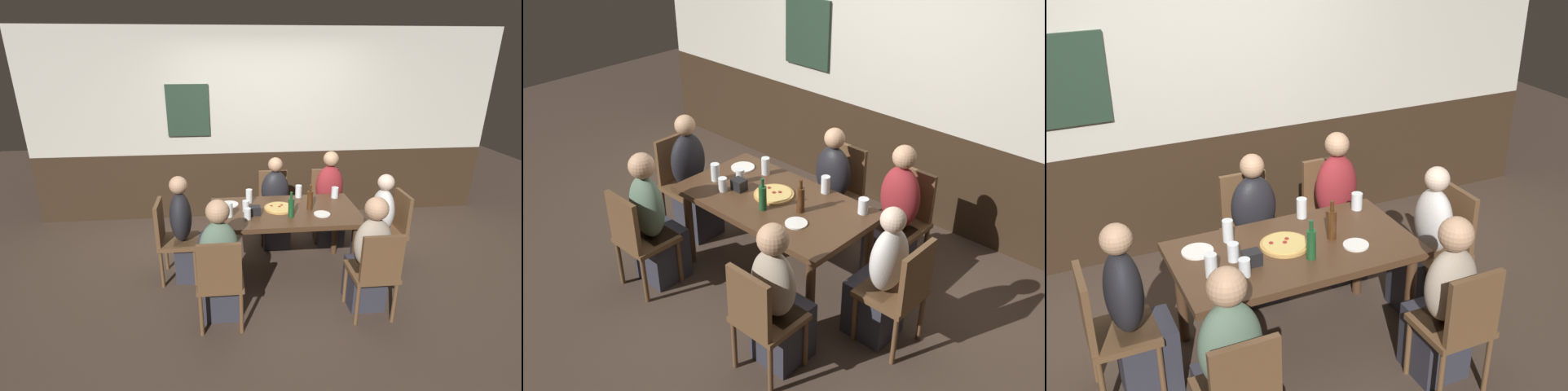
% 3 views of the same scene
% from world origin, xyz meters
% --- Properties ---
extents(ground_plane, '(12.00, 12.00, 0.00)m').
position_xyz_m(ground_plane, '(0.00, 0.00, 0.00)').
color(ground_plane, '#423328').
extents(wall_back, '(6.40, 0.13, 2.60)m').
position_xyz_m(wall_back, '(-0.01, 1.65, 1.30)').
color(wall_back, '#332316').
rests_on(wall_back, ground_plane).
extents(dining_table, '(1.54, 0.85, 0.74)m').
position_xyz_m(dining_table, '(0.00, 0.00, 0.65)').
color(dining_table, '#472D1C').
rests_on(dining_table, ground_plane).
extents(chair_right_near, '(0.40, 0.40, 0.88)m').
position_xyz_m(chair_right_near, '(0.68, -0.84, 0.50)').
color(chair_right_near, brown).
rests_on(chair_right_near, ground_plane).
extents(chair_head_east, '(0.40, 0.40, 0.88)m').
position_xyz_m(chair_head_east, '(1.19, 0.00, 0.50)').
color(chair_head_east, brown).
rests_on(chair_head_east, ground_plane).
extents(chair_left_near, '(0.40, 0.40, 0.88)m').
position_xyz_m(chair_left_near, '(-0.68, -0.84, 0.50)').
color(chair_left_near, brown).
rests_on(chair_left_near, ground_plane).
extents(chair_head_west, '(0.40, 0.40, 0.88)m').
position_xyz_m(chair_head_west, '(-1.19, 0.00, 0.50)').
color(chair_head_west, brown).
rests_on(chair_head_west, ground_plane).
extents(chair_mid_far, '(0.40, 0.40, 0.88)m').
position_xyz_m(chair_mid_far, '(0.00, 0.84, 0.50)').
color(chair_mid_far, brown).
rests_on(chair_mid_far, ground_plane).
extents(chair_right_far, '(0.40, 0.40, 0.88)m').
position_xyz_m(chair_right_far, '(0.68, 0.84, 0.50)').
color(chair_right_far, brown).
rests_on(chair_right_far, ground_plane).
extents(person_right_near, '(0.34, 0.37, 1.14)m').
position_xyz_m(person_right_near, '(0.68, -0.68, 0.48)').
color(person_right_near, '#2D2D38').
rests_on(person_right_near, ground_plane).
extents(person_head_east, '(0.37, 0.34, 1.10)m').
position_xyz_m(person_head_east, '(1.02, 0.00, 0.46)').
color(person_head_east, '#2D2D38').
rests_on(person_head_east, ground_plane).
extents(person_left_near, '(0.34, 0.37, 1.17)m').
position_xyz_m(person_left_near, '(-0.68, -0.68, 0.50)').
color(person_left_near, '#2D2D38').
rests_on(person_left_near, ground_plane).
extents(person_head_west, '(0.37, 0.34, 1.15)m').
position_xyz_m(person_head_west, '(-1.03, 0.00, 0.48)').
color(person_head_west, '#2D2D38').
rests_on(person_head_west, ground_plane).
extents(person_mid_far, '(0.34, 0.37, 1.11)m').
position_xyz_m(person_mid_far, '(-0.00, 0.68, 0.46)').
color(person_mid_far, '#2D2D38').
rests_on(person_mid_far, ground_plane).
extents(person_right_far, '(0.34, 0.37, 1.17)m').
position_xyz_m(person_right_far, '(0.68, 0.68, 0.49)').
color(person_right_far, '#2D2D38').
rests_on(person_right_far, ground_plane).
extents(pizza, '(0.32, 0.32, 0.03)m').
position_xyz_m(pizza, '(-0.05, 0.04, 0.75)').
color(pizza, tan).
rests_on(pizza, dining_table).
extents(pint_glass_pale, '(0.07, 0.07, 0.15)m').
position_xyz_m(pint_glass_pale, '(-0.35, 0.25, 0.80)').
color(pint_glass_pale, silver).
rests_on(pint_glass_pale, dining_table).
extents(tumbler_water, '(0.08, 0.08, 0.12)m').
position_xyz_m(tumbler_water, '(0.62, 0.30, 0.79)').
color(tumbler_water, silver).
rests_on(tumbler_water, dining_table).
extents(pint_glass_stout, '(0.07, 0.07, 0.15)m').
position_xyz_m(pint_glass_stout, '(-0.58, -0.11, 0.80)').
color(pint_glass_stout, silver).
rests_on(pint_glass_stout, dining_table).
extents(beer_glass_half, '(0.07, 0.07, 0.14)m').
position_xyz_m(beer_glass_half, '(0.22, 0.35, 0.80)').
color(beer_glass_half, silver).
rests_on(beer_glass_half, dining_table).
extents(beer_glass_tall, '(0.07, 0.07, 0.11)m').
position_xyz_m(beer_glass_tall, '(-0.40, -0.18, 0.79)').
color(beer_glass_tall, silver).
rests_on(beer_glass_tall, dining_table).
extents(tumbler_short, '(0.07, 0.07, 0.12)m').
position_xyz_m(tumbler_short, '(-0.40, 0.01, 0.79)').
color(tumbler_short, silver).
rests_on(tumbler_short, dining_table).
extents(beer_bottle_green, '(0.06, 0.06, 0.26)m').
position_xyz_m(beer_bottle_green, '(0.04, -0.17, 0.84)').
color(beer_bottle_green, '#194723').
rests_on(beer_bottle_green, dining_table).
extents(beer_bottle_brown, '(0.06, 0.06, 0.27)m').
position_xyz_m(beer_bottle_brown, '(0.27, -0.00, 0.85)').
color(beer_bottle_brown, '#42230F').
rests_on(beer_bottle_brown, dining_table).
extents(plate_white_large, '(0.20, 0.20, 0.01)m').
position_xyz_m(plate_white_large, '(-0.57, 0.20, 0.75)').
color(plate_white_large, white).
rests_on(plate_white_large, dining_table).
extents(plate_white_small, '(0.17, 0.17, 0.01)m').
position_xyz_m(plate_white_small, '(0.36, -0.15, 0.75)').
color(plate_white_small, white).
rests_on(plate_white_small, dining_table).
extents(condiment_caddy, '(0.11, 0.09, 0.09)m').
position_xyz_m(condiment_caddy, '(-0.32, -0.08, 0.79)').
color(condiment_caddy, black).
rests_on(condiment_caddy, dining_table).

